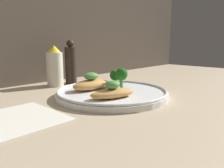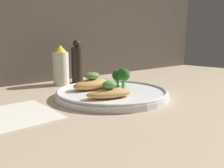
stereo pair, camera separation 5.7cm
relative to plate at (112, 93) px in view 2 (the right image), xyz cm
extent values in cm
cube|color=tan|center=(0.00, 0.00, -1.49)|extent=(180.00, 180.00, 1.00)
cylinder|color=white|center=(0.00, 0.00, -0.29)|extent=(29.49, 29.49, 1.40)
torus|color=white|center=(0.00, 0.00, 0.71)|extent=(28.89, 28.89, 0.60)
ellipsoid|color=tan|center=(-4.95, -4.84, 1.50)|extent=(12.16, 7.72, 2.18)
ellipsoid|color=#518E3D|center=(-4.95, -4.84, 3.57)|extent=(4.26, 3.79, 1.95)
ellipsoid|color=tan|center=(-2.32, 5.69, 1.82)|extent=(11.83, 5.33, 2.83)
ellipsoid|color=#518E3D|center=(-2.32, 5.69, 4.21)|extent=(4.33, 3.47, 1.94)
cylinder|color=#569942|center=(7.37, 3.17, 1.48)|extent=(0.78, 0.78, 2.14)
sphere|color=#1E5B19|center=(7.37, 3.17, 3.85)|extent=(3.72, 3.72, 3.72)
cylinder|color=#569942|center=(5.55, 3.90, 1.52)|extent=(0.87, 0.87, 2.23)
sphere|color=#1E5B19|center=(5.55, 3.90, 3.76)|extent=(3.22, 3.22, 3.22)
cylinder|color=#569942|center=(4.84, 0.83, 1.85)|extent=(0.77, 0.77, 2.88)
sphere|color=#1E5B19|center=(4.84, 0.83, 4.50)|extent=(3.46, 3.46, 3.46)
cylinder|color=silver|center=(-2.26, 23.47, 4.49)|extent=(5.24, 5.24, 10.97)
cone|color=yellow|center=(-2.26, 23.47, 11.18)|extent=(4.46, 4.46, 2.41)
cylinder|color=black|center=(4.09, 23.47, 5.30)|extent=(3.86, 3.86, 12.59)
sphere|color=black|center=(4.09, 23.47, 12.85)|extent=(2.51, 2.51, 2.51)
cube|color=silver|center=(-25.91, 1.02, -0.79)|extent=(16.85, 16.85, 0.40)
camera|label=1|loc=(-41.24, -38.64, 13.19)|focal=35.00mm
camera|label=2|loc=(-37.11, -42.62, 13.19)|focal=35.00mm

